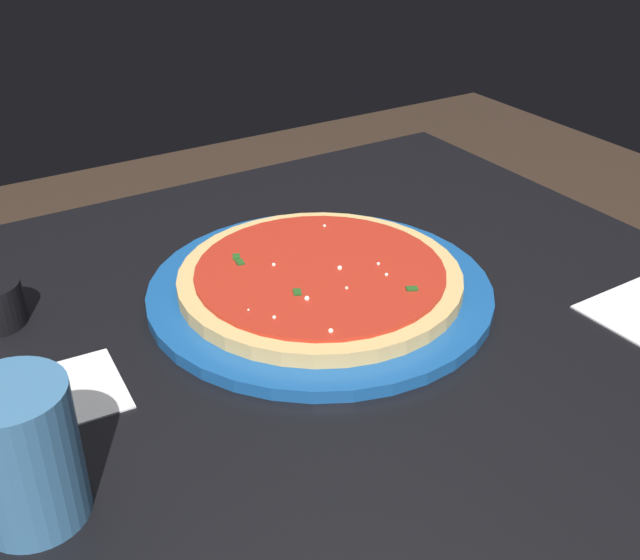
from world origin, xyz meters
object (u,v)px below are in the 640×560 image
napkin_loose_left (41,399)px  cup_tall_drink (23,454)px  pizza (320,278)px  serving_plate (320,291)px

napkin_loose_left → cup_tall_drink: bearing=74.5°
pizza → napkin_loose_left: size_ratio=2.14×
pizza → napkin_loose_left: pizza is taller
serving_plate → cup_tall_drink: (0.34, 0.16, 0.05)m
cup_tall_drink → napkin_loose_left: cup_tall_drink is taller
serving_plate → pizza: pizza is taller
napkin_loose_left → serving_plate: bearing=-175.5°
cup_tall_drink → napkin_loose_left: (-0.04, -0.13, -0.06)m
cup_tall_drink → pizza: bearing=-155.5°
serving_plate → pizza: size_ratio=1.22×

